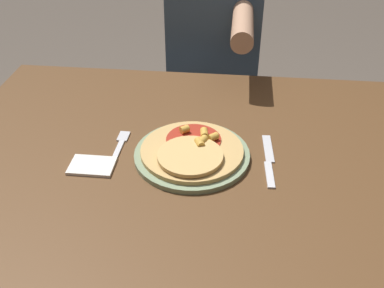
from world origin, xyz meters
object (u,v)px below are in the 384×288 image
object	(u,v)px
fork	(119,147)
knife	(269,161)
dining_table	(182,184)
plate	(192,154)
pizza	(192,150)
person_diner	(214,51)

from	to	relation	value
fork	knife	size ratio (longest dim) A/B	0.79
dining_table	plate	size ratio (longest dim) A/B	4.31
knife	plate	bearing A→B (deg)	179.80
plate	knife	distance (m)	0.20
fork	knife	world-z (taller)	same
pizza	plate	bearing A→B (deg)	99.56
dining_table	pizza	distance (m)	0.12
pizza	fork	distance (m)	0.20
fork	knife	bearing A→B (deg)	-2.56
plate	fork	size ratio (longest dim) A/B	1.69
plate	pizza	world-z (taller)	pizza
pizza	person_diner	bearing A→B (deg)	89.37
plate	person_diner	size ratio (longest dim) A/B	0.25
dining_table	person_diner	world-z (taller)	person_diner
fork	person_diner	world-z (taller)	person_diner
dining_table	plate	world-z (taller)	plate
dining_table	fork	xyz separation A→B (m)	(-0.17, 0.02, 0.10)
fork	person_diner	xyz separation A→B (m)	(0.21, 0.73, -0.03)
dining_table	fork	size ratio (longest dim) A/B	7.31
knife	person_diner	world-z (taller)	person_diner
plate	knife	world-z (taller)	plate
pizza	fork	world-z (taller)	pizza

